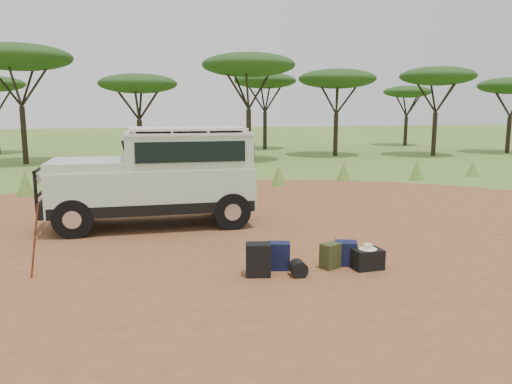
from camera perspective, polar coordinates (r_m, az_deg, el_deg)
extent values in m
plane|color=#587B2B|center=(10.53, -0.15, -6.72)|extent=(140.00, 140.00, 0.00)
cylinder|color=#955430|center=(10.53, -0.15, -6.70)|extent=(23.00, 23.00, 0.01)
cone|color=#587B2B|center=(18.65, -24.88, 0.87)|extent=(0.60, 0.60, 0.85)
cone|color=#587B2B|center=(19.21, -15.55, 1.41)|extent=(0.60, 0.60, 0.70)
cone|color=#587B2B|center=(18.94, -6.49, 1.89)|extent=(0.60, 0.60, 0.90)
cone|color=#587B2B|center=(19.17, 2.60, 1.88)|extent=(0.60, 0.60, 0.80)
cone|color=#587B2B|center=(20.86, 9.98, 2.30)|extent=(0.60, 0.60, 0.75)
cone|color=#587B2B|center=(21.72, 17.90, 2.40)|extent=(0.60, 0.60, 0.85)
cone|color=#587B2B|center=(23.76, 23.56, 2.46)|extent=(0.60, 0.60, 0.70)
cylinder|color=#2C2418|center=(29.40, -24.99, 5.88)|extent=(0.28, 0.28, 3.06)
ellipsoid|color=#193B15|center=(29.48, -25.55, 13.74)|extent=(5.50, 5.50, 1.38)
cylinder|color=#2C2418|center=(28.08, -13.10, 5.65)|extent=(0.28, 0.28, 2.34)
ellipsoid|color=#193B15|center=(28.06, -13.34, 11.97)|extent=(4.20, 4.20, 1.05)
cylinder|color=#2C2418|center=(28.39, -0.84, 6.53)|extent=(0.28, 0.28, 2.93)
ellipsoid|color=#193B15|center=(28.45, -0.86, 14.33)|extent=(5.20, 5.20, 1.30)
cylinder|color=#2C2418|center=(31.88, 9.09, 6.45)|extent=(0.28, 0.28, 2.61)
ellipsoid|color=#193B15|center=(31.89, 9.25, 12.66)|extent=(4.80, 4.80, 1.20)
cylinder|color=#2C2418|center=(33.39, 19.69, 6.23)|extent=(0.28, 0.28, 2.70)
ellipsoid|color=#193B15|center=(33.41, 20.04, 12.35)|extent=(4.60, 4.60, 1.15)
cylinder|color=#2C2418|center=(37.50, 26.89, 5.86)|extent=(0.28, 0.28, 2.43)
ellipsoid|color=#193B15|center=(37.49, 27.26, 10.75)|extent=(4.40, 4.40, 1.10)
cylinder|color=#2C2418|center=(36.59, 1.03, 7.02)|extent=(0.28, 0.28, 2.70)
ellipsoid|color=#193B15|center=(36.60, 1.04, 12.61)|extent=(4.50, 4.50, 1.12)
cylinder|color=#2C2418|center=(42.19, 16.73, 6.71)|extent=(0.28, 0.28, 2.34)
ellipsoid|color=#193B15|center=(42.18, 16.93, 10.91)|extent=(3.80, 3.80, 0.95)
cube|color=#B6D3B4|center=(12.85, -11.68, 0.50)|extent=(4.91, 2.05, 1.03)
cube|color=black|center=(12.92, -11.62, -1.19)|extent=(4.82, 2.09, 0.26)
cube|color=#B6D3B4|center=(12.80, -7.88, 4.74)|extent=(3.05, 1.96, 0.82)
cube|color=silver|center=(12.77, -7.93, 6.71)|extent=(3.05, 2.00, 0.07)
cube|color=silver|center=(12.76, -7.94, 7.20)|extent=(2.81, 1.88, 0.05)
cube|color=#B6D3B4|center=(12.82, -18.69, 3.00)|extent=(1.82, 1.91, 0.22)
cube|color=black|center=(12.74, -14.62, 4.69)|extent=(0.20, 1.65, 0.57)
cube|color=black|center=(11.82, -7.42, 4.56)|extent=(2.58, 0.07, 0.49)
cube|color=black|center=(13.77, -8.29, 5.24)|extent=(2.58, 0.07, 0.49)
cube|color=black|center=(13.03, -1.11, 4.92)|extent=(0.07, 1.61, 0.45)
cube|color=black|center=(13.08, -22.70, -1.32)|extent=(0.17, 1.97, 0.37)
cylinder|color=black|center=(12.98, -23.51, 2.44)|extent=(0.09, 1.41, 0.08)
cylinder|color=black|center=(13.05, -23.34, -0.07)|extent=(0.09, 1.41, 0.08)
cylinder|color=silver|center=(12.71, -23.78, 1.30)|extent=(0.08, 0.24, 0.24)
cylinder|color=silver|center=(13.31, -23.32, 1.67)|extent=(0.08, 0.24, 0.24)
cube|color=silver|center=(13.07, -23.11, -0.77)|extent=(0.05, 0.46, 0.13)
cylinder|color=black|center=(13.69, -14.16, 4.51)|extent=(0.09, 0.09, 0.90)
cylinder|color=black|center=(12.17, -20.20, -2.87)|extent=(0.92, 0.31, 0.91)
cylinder|color=black|center=(13.88, -19.38, -1.35)|extent=(0.92, 0.31, 0.91)
cylinder|color=black|center=(12.28, -2.79, -2.18)|extent=(0.92, 0.31, 0.91)
cylinder|color=black|center=(13.97, -4.12, -0.76)|extent=(0.92, 0.31, 0.91)
cylinder|color=maroon|center=(9.47, -23.98, -5.19)|extent=(0.26, 0.17, 1.35)
cube|color=black|center=(8.91, 0.24, -7.76)|extent=(0.49, 0.40, 0.60)
cube|color=#121839|center=(9.29, 2.65, -7.31)|extent=(0.45, 0.37, 0.51)
cube|color=#363C1B|center=(9.44, 8.49, -7.25)|extent=(0.42, 0.37, 0.48)
cube|color=#121839|center=(9.69, 10.19, -6.90)|extent=(0.49, 0.43, 0.46)
cube|color=black|center=(9.54, 12.62, -7.50)|extent=(0.55, 0.41, 0.38)
cylinder|color=black|center=(8.97, 4.86, -8.70)|extent=(0.30, 0.30, 0.29)
cylinder|color=beige|center=(9.49, 12.66, -6.37)|extent=(0.34, 0.34, 0.01)
cylinder|color=beige|center=(9.47, 12.67, -6.08)|extent=(0.17, 0.17, 0.08)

